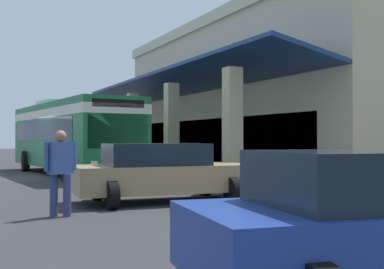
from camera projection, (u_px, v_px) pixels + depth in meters
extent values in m
plane|color=#2D2D30|center=(198.00, 172.00, 23.71)|extent=(120.00, 120.00, 0.00)
cube|color=#9E998E|center=(122.00, 170.00, 24.57)|extent=(26.81, 0.50, 0.12)
cube|color=#C6B793|center=(285.00, 101.00, 28.71)|extent=(22.34, 10.65, 7.46)
cube|color=beige|center=(285.00, 31.00, 28.74)|extent=(22.64, 10.95, 0.60)
cube|color=#C6B793|center=(106.00, 131.00, 32.79)|extent=(0.55, 0.55, 4.10)
cube|color=#C6B793|center=(133.00, 130.00, 27.73)|extent=(0.55, 0.55, 4.10)
cube|color=#C6B793|center=(171.00, 128.00, 22.67)|extent=(0.55, 0.55, 4.10)
cube|color=#C6B793|center=(232.00, 125.00, 17.61)|extent=(0.55, 0.55, 4.10)
cube|color=navy|center=(174.00, 83.00, 25.78)|extent=(22.34, 3.16, 0.82)
cube|color=#19232D|center=(203.00, 142.00, 26.45)|extent=(18.77, 0.08, 2.40)
cube|color=#196638|center=(71.00, 135.00, 22.10)|extent=(11.20, 3.63, 2.75)
cube|color=silver|center=(71.00, 115.00, 22.11)|extent=(11.22, 3.65, 0.36)
cube|color=#19232D|center=(69.00, 130.00, 22.36)|extent=(9.45, 3.49, 0.90)
cube|color=#19232D|center=(118.00, 131.00, 17.40)|extent=(0.28, 2.24, 1.20)
cube|color=black|center=(118.00, 103.00, 17.40)|extent=(0.25, 1.93, 0.28)
cube|color=black|center=(120.00, 171.00, 17.28)|extent=(0.44, 2.46, 0.24)
cube|color=silver|center=(142.00, 162.00, 17.80)|extent=(0.08, 0.24, 0.16)
cube|color=silver|center=(94.00, 163.00, 16.89)|extent=(0.08, 0.24, 0.16)
cube|color=silver|center=(61.00, 104.00, 23.40)|extent=(2.57, 2.01, 0.24)
cylinder|color=black|center=(131.00, 166.00, 19.62)|extent=(1.00, 0.30, 1.00)
cylinder|color=black|center=(67.00, 168.00, 18.32)|extent=(1.00, 0.30, 1.00)
cylinder|color=black|center=(77.00, 160.00, 25.39)|extent=(1.00, 0.30, 1.00)
cylinder|color=black|center=(26.00, 161.00, 24.08)|extent=(1.00, 0.30, 1.00)
cube|color=#19232D|center=(382.00, 177.00, 5.10)|extent=(1.90, 2.65, 0.54)
cylinder|color=black|center=(231.00, 253.00, 5.56)|extent=(0.64, 0.22, 0.64)
cube|color=#9E845B|center=(163.00, 178.00, 12.54)|extent=(2.13, 4.52, 0.66)
cube|color=#19232D|center=(156.00, 154.00, 12.47)|extent=(1.77, 2.58, 0.54)
cylinder|color=black|center=(205.00, 184.00, 13.90)|extent=(0.64, 0.22, 0.64)
cylinder|color=black|center=(233.00, 190.00, 12.22)|extent=(0.64, 0.22, 0.64)
cylinder|color=black|center=(98.00, 188.00, 12.85)|extent=(0.64, 0.22, 0.64)
cylinder|color=black|center=(112.00, 195.00, 11.16)|extent=(0.64, 0.22, 0.64)
cylinder|color=navy|center=(54.00, 195.00, 10.17)|extent=(0.16, 0.16, 0.87)
cylinder|color=navy|center=(67.00, 195.00, 10.18)|extent=(0.16, 0.16, 0.87)
cube|color=#334C8C|center=(61.00, 158.00, 10.19)|extent=(0.42, 0.55, 0.65)
sphere|color=#8C664C|center=(61.00, 136.00, 10.19)|extent=(0.24, 0.24, 0.24)
cylinder|color=#334C8C|center=(46.00, 157.00, 9.98)|extent=(0.09, 0.09, 0.59)
cylinder|color=#334C8C|center=(74.00, 156.00, 10.39)|extent=(0.09, 0.09, 0.59)
cube|color=brown|center=(110.00, 160.00, 31.03)|extent=(1.00, 1.00, 0.46)
cylinder|color=#332319|center=(110.00, 156.00, 31.03)|extent=(0.85, 0.85, 0.02)
cylinder|color=brown|center=(110.00, 139.00, 31.04)|extent=(0.16, 0.16, 2.18)
ellipsoid|color=#195123|center=(112.00, 119.00, 30.66)|extent=(0.88, 0.23, 0.19)
ellipsoid|color=#195123|center=(117.00, 120.00, 30.99)|extent=(0.68, 0.88, 0.16)
ellipsoid|color=#195123|center=(115.00, 121.00, 31.48)|extent=(0.76, 0.91, 0.16)
ellipsoid|color=#195123|center=(103.00, 121.00, 31.28)|extent=(0.98, 0.87, 0.17)
ellipsoid|color=#195123|center=(103.00, 118.00, 30.79)|extent=(0.35, 0.96, 0.17)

